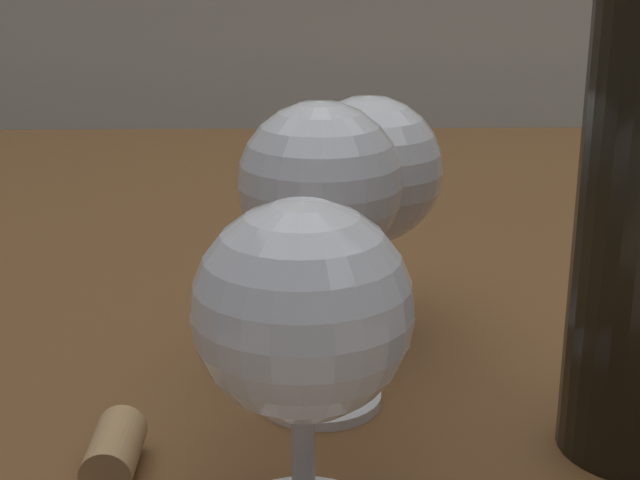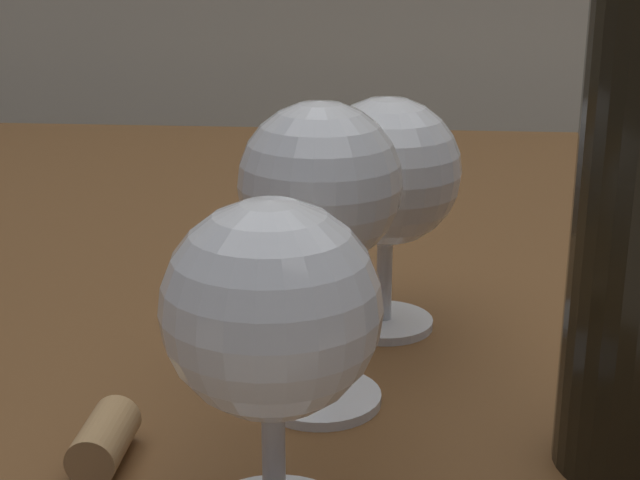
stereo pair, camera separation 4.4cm
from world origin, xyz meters
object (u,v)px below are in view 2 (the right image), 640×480
at_px(wine_glass_merlot, 387,177).
at_px(cork, 104,440).
at_px(wine_glass_pinot, 271,319).
at_px(wine_glass_white, 320,194).

bearing_deg(wine_glass_merlot, cork, -126.26).
relative_size(wine_glass_pinot, wine_glass_white, 0.89).
height_order(wine_glass_white, wine_glass_merlot, wine_glass_white).
xyz_separation_m(wine_glass_white, cork, (-0.09, -0.06, -0.10)).
height_order(wine_glass_pinot, wine_glass_white, wine_glass_white).
xyz_separation_m(wine_glass_white, wine_glass_merlot, (0.03, 0.10, -0.02)).
distance_m(wine_glass_pinot, wine_glass_white, 0.11).
relative_size(wine_glass_white, cork, 3.57).
bearing_deg(wine_glass_pinot, wine_glass_merlot, 79.54).
bearing_deg(wine_glass_merlot, wine_glass_white, -106.69).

